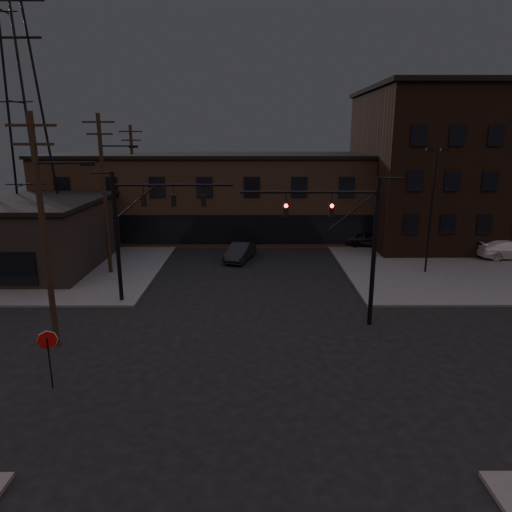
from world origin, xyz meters
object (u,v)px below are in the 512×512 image
at_px(parked_car_lot_a, 368,238).
at_px(parked_car_lot_b, 509,249).
at_px(car_crossing, 240,252).
at_px(traffic_signal_far, 137,222).
at_px(stop_sign, 48,346).
at_px(traffic_signal_near, 353,236).

relative_size(parked_car_lot_a, parked_car_lot_b, 0.83).
xyz_separation_m(parked_car_lot_b, car_crossing, (-22.19, -0.02, -0.17)).
xyz_separation_m(traffic_signal_far, car_crossing, (5.78, 9.83, -4.28)).
height_order(traffic_signal_far, stop_sign, traffic_signal_far).
distance_m(traffic_signal_far, car_crossing, 12.18).
bearing_deg(stop_sign, parked_car_lot_b, 34.15).
relative_size(traffic_signal_near, car_crossing, 1.80).
bearing_deg(parked_car_lot_b, car_crossing, 88.74).
height_order(stop_sign, parked_car_lot_a, stop_sign).
bearing_deg(traffic_signal_far, parked_car_lot_b, 19.41).
xyz_separation_m(traffic_signal_near, parked_car_lot_a, (5.31, 17.83, -4.05)).
bearing_deg(traffic_signal_near, traffic_signal_far, 163.83).
bearing_deg(car_crossing, traffic_signal_near, -48.86).
height_order(traffic_signal_near, parked_car_lot_a, traffic_signal_near).
bearing_deg(car_crossing, parked_car_lot_a, 37.05).
xyz_separation_m(traffic_signal_near, parked_car_lot_b, (15.89, 13.35, -4.03)).
xyz_separation_m(stop_sign, parked_car_lot_a, (18.66, 24.32, -0.96)).
relative_size(traffic_signal_near, stop_sign, 3.23).
bearing_deg(traffic_signal_near, car_crossing, 115.29).
bearing_deg(stop_sign, traffic_signal_near, 25.90).
height_order(parked_car_lot_b, car_crossing, parked_car_lot_b).
height_order(parked_car_lot_a, car_crossing, parked_car_lot_a).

